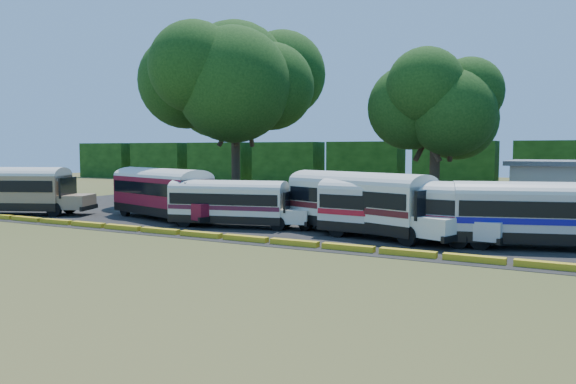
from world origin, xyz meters
The scene contains 12 objects.
ground centered at (0.00, 0.00, 0.00)m, with size 160.00×160.00×0.00m, color #304617.
asphalt_strip centered at (1.00, 12.00, 0.01)m, with size 64.00×24.00×0.02m, color black.
curb centered at (0.00, 1.00, 0.15)m, with size 53.70×0.45×0.30m.
treeline_backdrop centered at (0.00, 48.00, 3.00)m, with size 130.00×4.00×6.00m.
bus_beige centered at (-24.01, 3.09, 2.09)m, with size 11.26×6.73×3.64m.
bus_red centered at (-11.82, 6.35, 2.09)m, with size 11.39×5.93×3.64m.
bus_cream_west centered at (-5.27, 5.28, 1.71)m, with size 9.48×4.25×3.03m.
bus_cream_east centered at (3.30, 6.02, 2.08)m, with size 11.47×6.38×3.68m.
bus_white_red centered at (5.59, 5.40, 1.89)m, with size 10.31×3.32×3.33m.
bus_white_blue centered at (12.95, 6.17, 1.91)m, with size 10.57×5.36×3.38m.
tree_west centered at (-13.95, 18.93, 11.67)m, with size 13.56×13.56×16.68m.
tree_center centered at (3.87, 21.06, 9.04)m, with size 8.88×8.88×12.36m.
Camera 1 is at (14.80, -24.59, 5.03)m, focal length 35.00 mm.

